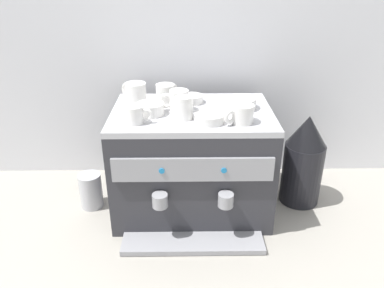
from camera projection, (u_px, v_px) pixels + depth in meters
The scene contains 15 objects.
ground_plane at pixel (192, 205), 1.63m from camera, with size 4.00×4.00×0.00m, color #9E998E.
tiled_backsplash_wall at pixel (191, 51), 1.66m from camera, with size 2.80×0.03×1.19m, color silver.
espresso_machine at pixel (192, 161), 1.53m from camera, with size 0.62×0.53×0.43m.
ceramic_cup_0 at pixel (135, 115), 1.31m from camera, with size 0.09×0.06×0.06m.
ceramic_cup_1 at pixel (178, 101), 1.42m from camera, with size 0.12×0.07×0.08m.
ceramic_cup_2 at pixel (184, 107), 1.35m from camera, with size 0.07×0.10×0.08m.
ceramic_cup_3 at pixel (166, 94), 1.51m from camera, with size 0.09×0.11×0.08m.
ceramic_cup_4 at pixel (135, 93), 1.50m from camera, with size 0.11×0.11×0.08m.
ceramic_cup_5 at pixel (241, 114), 1.32m from camera, with size 0.11×0.09×0.07m.
ceramic_bowl_0 at pixel (242, 103), 1.46m from camera, with size 0.11×0.11×0.04m.
ceramic_bowl_1 at pixel (191, 99), 1.52m from camera, with size 0.09×0.09×0.03m.
ceramic_bowl_2 at pixel (210, 118), 1.33m from camera, with size 0.11×0.11×0.03m.
ceramic_bowl_3 at pixel (150, 109), 1.40m from camera, with size 0.10×0.10×0.04m.
coffee_grinder at pixel (304, 160), 1.58m from camera, with size 0.17×0.17×0.40m.
milk_pitcher at pixel (91, 190), 1.59m from camera, with size 0.09×0.09×0.15m, color #B7B7BC.
Camera 1 is at (-0.02, -1.35, 0.95)m, focal length 35.16 mm.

